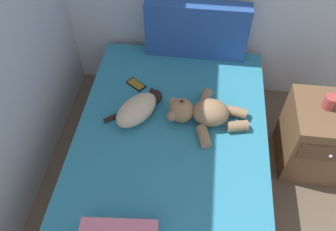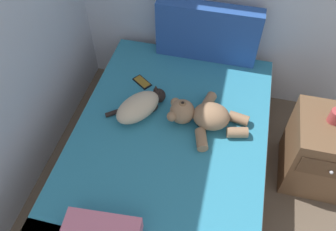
# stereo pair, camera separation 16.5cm
# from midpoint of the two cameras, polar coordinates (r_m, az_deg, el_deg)

# --- Properties ---
(bed) EXTENTS (1.31, 1.98, 0.49)m
(bed) POSITION_cam_midpoint_polar(r_m,az_deg,el_deg) (2.41, -1.70, -8.05)
(bed) COLOR brown
(bed) RESTS_ON ground_plane
(patterned_cushion) EXTENTS (0.78, 0.13, 0.45)m
(patterned_cushion) POSITION_cam_midpoint_polar(r_m,az_deg,el_deg) (2.67, 2.96, 13.98)
(patterned_cushion) COLOR #264C99
(patterned_cushion) RESTS_ON bed
(cat) EXTENTS (0.39, 0.40, 0.15)m
(cat) POSITION_cam_midpoint_polar(r_m,az_deg,el_deg) (2.31, -7.01, 1.07)
(cat) COLOR #C6B293
(cat) RESTS_ON bed
(teddy_bear) EXTENTS (0.54, 0.49, 0.18)m
(teddy_bear) POSITION_cam_midpoint_polar(r_m,az_deg,el_deg) (2.27, 3.67, 0.41)
(teddy_bear) COLOR #937051
(teddy_bear) RESTS_ON bed
(cell_phone) EXTENTS (0.16, 0.14, 0.01)m
(cell_phone) POSITION_cam_midpoint_polar(r_m,az_deg,el_deg) (2.56, -7.22, 5.11)
(cell_phone) COLOR black
(cell_phone) RESTS_ON bed
(nightstand) EXTENTS (0.47, 0.49, 0.59)m
(nightstand) POSITION_cam_midpoint_polar(r_m,az_deg,el_deg) (2.67, 22.19, -3.45)
(nightstand) COLOR brown
(nightstand) RESTS_ON ground_plane
(mug) EXTENTS (0.12, 0.08, 0.09)m
(mug) POSITION_cam_midpoint_polar(r_m,az_deg,el_deg) (2.44, 23.75, 2.01)
(mug) COLOR #B23F3F
(mug) RESTS_ON nightstand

